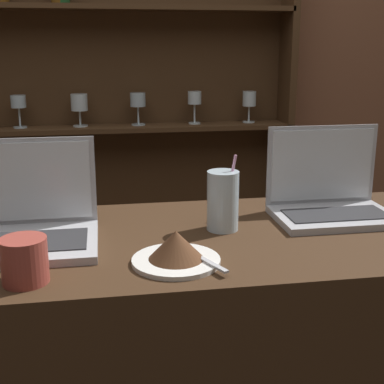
# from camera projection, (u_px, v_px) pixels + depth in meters

# --- Properties ---
(back_wall) EXTENTS (7.00, 0.06, 2.70)m
(back_wall) POSITION_uv_depth(u_px,v_px,m) (114.00, 58.00, 2.30)
(back_wall) COLOR brown
(back_wall) RESTS_ON ground_plane
(back_shelf) EXTENTS (1.58, 0.18, 1.94)m
(back_shelf) POSITION_uv_depth(u_px,v_px,m) (108.00, 139.00, 2.31)
(back_shelf) COLOR #472D19
(back_shelf) RESTS_ON ground_plane
(laptop_near) EXTENTS (0.31, 0.25, 0.23)m
(laptop_near) POSITION_uv_depth(u_px,v_px,m) (29.00, 222.00, 1.22)
(laptop_near) COLOR #ADADB2
(laptop_near) RESTS_ON bar_counter
(laptop_far) EXTENTS (0.31, 0.21, 0.23)m
(laptop_far) POSITION_uv_depth(u_px,v_px,m) (330.00, 196.00, 1.41)
(laptop_far) COLOR #ADADB2
(laptop_far) RESTS_ON bar_counter
(cake_plate) EXTENTS (0.18, 0.19, 0.07)m
(cake_plate) POSITION_uv_depth(u_px,v_px,m) (176.00, 250.00, 1.10)
(cake_plate) COLOR silver
(cake_plate) RESTS_ON bar_counter
(water_glass) EXTENTS (0.08, 0.08, 0.19)m
(water_glass) POSITION_uv_depth(u_px,v_px,m) (223.00, 201.00, 1.30)
(water_glass) COLOR silver
(water_glass) RESTS_ON bar_counter
(coffee_cup) EXTENTS (0.09, 0.09, 0.09)m
(coffee_cup) POSITION_uv_depth(u_px,v_px,m) (24.00, 260.00, 1.01)
(coffee_cup) COLOR #993D33
(coffee_cup) RESTS_ON bar_counter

